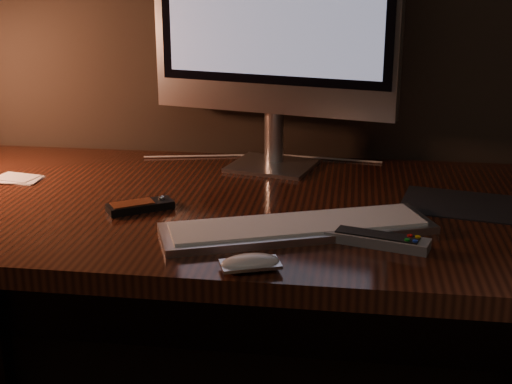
# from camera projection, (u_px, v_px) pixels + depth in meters

# --- Properties ---
(desk) EXTENTS (1.60, 0.75, 0.75)m
(desk) POSITION_uv_depth(u_px,v_px,m) (241.00, 247.00, 1.55)
(desk) COLOR #3A180D
(desk) RESTS_ON ground
(monitor) EXTENTS (0.57, 0.21, 0.61)m
(monitor) POSITION_uv_depth(u_px,v_px,m) (273.00, 13.00, 1.58)
(monitor) COLOR silver
(monitor) RESTS_ON desk
(keyboard) EXTENTS (0.51, 0.30, 0.02)m
(keyboard) POSITION_uv_depth(u_px,v_px,m) (298.00, 227.00, 1.28)
(keyboard) COLOR silver
(keyboard) RESTS_ON desk
(mousepad) EXTENTS (0.26, 0.22, 0.00)m
(mousepad) POSITION_uv_depth(u_px,v_px,m) (460.00, 204.00, 1.43)
(mousepad) COLOR black
(mousepad) RESTS_ON desk
(mouse) EXTENTS (0.11, 0.08, 0.02)m
(mouse) POSITION_uv_depth(u_px,v_px,m) (250.00, 265.00, 1.12)
(mouse) COLOR white
(mouse) RESTS_ON desk
(media_remote) EXTENTS (0.13, 0.11, 0.02)m
(media_remote) POSITION_uv_depth(u_px,v_px,m) (140.00, 206.00, 1.40)
(media_remote) COLOR black
(media_remote) RESTS_ON desk
(tv_remote) EXTENTS (0.18, 0.09, 0.02)m
(tv_remote) POSITION_uv_depth(u_px,v_px,m) (377.00, 239.00, 1.22)
(tv_remote) COLOR gray
(tv_remote) RESTS_ON desk
(papers) EXTENTS (0.11, 0.08, 0.01)m
(papers) POSITION_uv_depth(u_px,v_px,m) (16.00, 179.00, 1.59)
(papers) COLOR white
(papers) RESTS_ON desk
(cable) EXTENTS (0.58, 0.01, 0.01)m
(cable) POSITION_uv_depth(u_px,v_px,m) (264.00, 158.00, 1.76)
(cable) COLOR white
(cable) RESTS_ON desk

